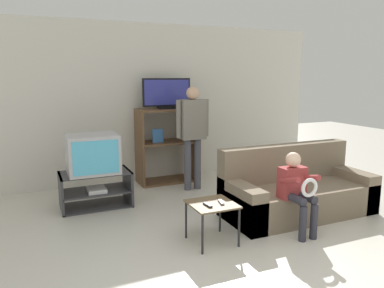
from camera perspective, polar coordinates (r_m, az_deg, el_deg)
wall_back at (r=6.33m, az=-7.14°, el=6.18°), size 6.40×0.06×2.60m
tv_stand at (r=5.26m, az=-14.46°, el=-6.74°), size 0.92×0.52×0.48m
television_main at (r=5.12m, az=-14.92°, el=-1.45°), size 0.65×0.54×0.51m
media_shelf at (r=6.20m, az=-4.02°, el=-0.15°), size 0.93×0.48×1.22m
television_flat at (r=6.11m, az=-3.88°, el=7.57°), size 0.81×0.20×0.49m
snack_table at (r=3.99m, az=3.07°, el=-9.70°), size 0.47×0.47×0.43m
remote_control_black at (r=3.89m, az=2.39°, el=-9.26°), size 0.04×0.15×0.02m
remote_control_white at (r=3.98m, az=4.46°, el=-8.82°), size 0.07×0.15×0.02m
couch at (r=5.02m, az=15.56°, el=-7.02°), size 1.93×0.82×0.86m
person_standing_adult at (r=5.70m, az=0.10°, el=2.43°), size 0.53×0.20×1.59m
person_seated_child at (r=4.34m, az=15.66°, el=-6.28°), size 0.33×0.43×0.91m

